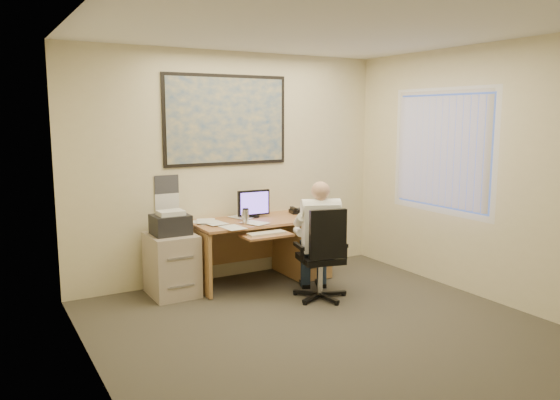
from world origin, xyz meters
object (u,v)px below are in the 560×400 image
filing_cabinet (172,259)px  office_chair (323,272)px  person (319,240)px  desk (284,242)px

filing_cabinet → office_chair: 1.66m
person → filing_cabinet: bearing=169.3°
filing_cabinet → person: person is taller
desk → person: size_ratio=1.26×
person → desk: bearing=108.2°
office_chair → person: bearing=112.2°
office_chair → filing_cabinet: bearing=158.7°
desk → office_chair: 0.95m
office_chair → person: 0.35m
filing_cabinet → office_chair: size_ratio=0.94×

